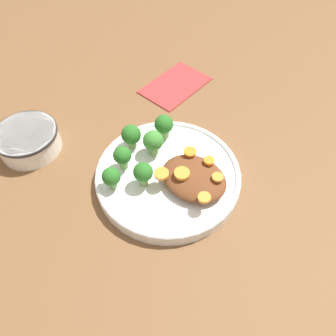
% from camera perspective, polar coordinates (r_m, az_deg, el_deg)
% --- Properties ---
extents(ground_plane, '(4.00, 4.00, 0.00)m').
position_cam_1_polar(ground_plane, '(0.61, 0.00, -2.13)').
color(ground_plane, brown).
extents(plate, '(0.26, 0.26, 0.03)m').
position_cam_1_polar(plate, '(0.60, 0.00, -1.31)').
color(plate, white).
rests_on(plate, ground_plane).
extents(dip_bowl, '(0.12, 0.12, 0.05)m').
position_cam_1_polar(dip_bowl, '(0.70, -23.22, 4.63)').
color(dip_bowl, white).
rests_on(dip_bowl, ground_plane).
extents(stew_mound, '(0.10, 0.12, 0.03)m').
position_cam_1_polar(stew_mound, '(0.57, 4.50, -1.74)').
color(stew_mound, brown).
rests_on(stew_mound, plate).
extents(broccoli_floret_0, '(0.04, 0.04, 0.05)m').
position_cam_1_polar(broccoli_floret_0, '(0.60, -2.60, 4.63)').
color(broccoli_floret_0, '#759E51').
rests_on(broccoli_floret_0, plate).
extents(broccoli_floret_1, '(0.03, 0.03, 0.05)m').
position_cam_1_polar(broccoli_floret_1, '(0.55, -4.35, -0.87)').
color(broccoli_floret_1, '#759E51').
rests_on(broccoli_floret_1, plate).
extents(broccoli_floret_2, '(0.03, 0.03, 0.05)m').
position_cam_1_polar(broccoli_floret_2, '(0.58, -7.94, 2.04)').
color(broccoli_floret_2, '#759E51').
rests_on(broccoli_floret_2, plate).
extents(broccoli_floret_3, '(0.03, 0.03, 0.05)m').
position_cam_1_polar(broccoli_floret_3, '(0.56, -9.85, -1.56)').
color(broccoli_floret_3, '#759E51').
rests_on(broccoli_floret_3, plate).
extents(broccoli_floret_4, '(0.04, 0.04, 0.05)m').
position_cam_1_polar(broccoli_floret_4, '(0.63, -0.73, 7.42)').
color(broccoli_floret_4, '#759E51').
rests_on(broccoli_floret_4, plate).
extents(broccoli_floret_5, '(0.04, 0.04, 0.05)m').
position_cam_1_polar(broccoli_floret_5, '(0.62, -6.43, 5.67)').
color(broccoli_floret_5, '#759E51').
rests_on(broccoli_floret_5, plate).
extents(carrot_slice_0, '(0.02, 0.02, 0.01)m').
position_cam_1_polar(carrot_slice_0, '(0.57, 7.17, 1.26)').
color(carrot_slice_0, orange).
rests_on(carrot_slice_0, stew_mound).
extents(carrot_slice_1, '(0.02, 0.02, 0.01)m').
position_cam_1_polar(carrot_slice_1, '(0.53, 6.33, -5.15)').
color(carrot_slice_1, orange).
rests_on(carrot_slice_1, stew_mound).
extents(carrot_slice_2, '(0.03, 0.03, 0.01)m').
position_cam_1_polar(carrot_slice_2, '(0.55, 2.45, -0.97)').
color(carrot_slice_2, orange).
rests_on(carrot_slice_2, stew_mound).
extents(carrot_slice_3, '(0.02, 0.02, 0.00)m').
position_cam_1_polar(carrot_slice_3, '(0.58, 3.87, 2.85)').
color(carrot_slice_3, orange).
rests_on(carrot_slice_3, stew_mound).
extents(carrot_slice_4, '(0.03, 0.03, 0.01)m').
position_cam_1_polar(carrot_slice_4, '(0.55, -1.14, -0.99)').
color(carrot_slice_4, orange).
rests_on(carrot_slice_4, stew_mound).
extents(carrot_slice_5, '(0.02, 0.02, 0.00)m').
position_cam_1_polar(carrot_slice_5, '(0.55, 8.63, -1.58)').
color(carrot_slice_5, orange).
rests_on(carrot_slice_5, stew_mound).
extents(napkin, '(0.17, 0.12, 0.01)m').
position_cam_1_polar(napkin, '(0.80, 1.28, 14.29)').
color(napkin, '#B73333').
rests_on(napkin, ground_plane).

